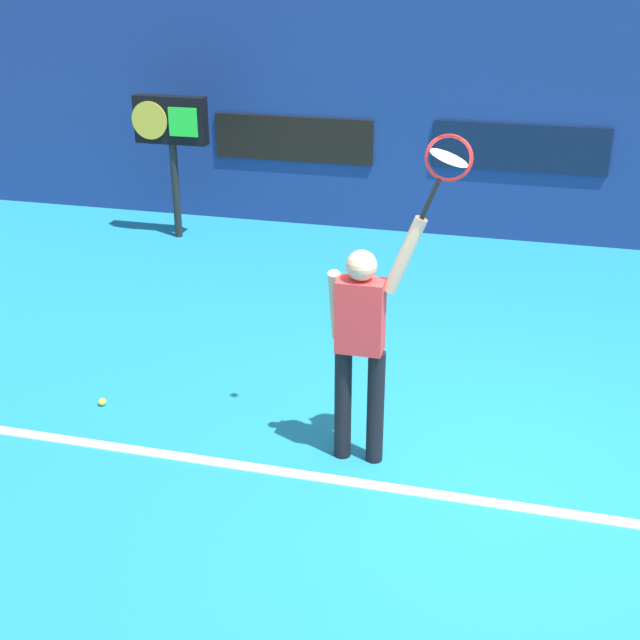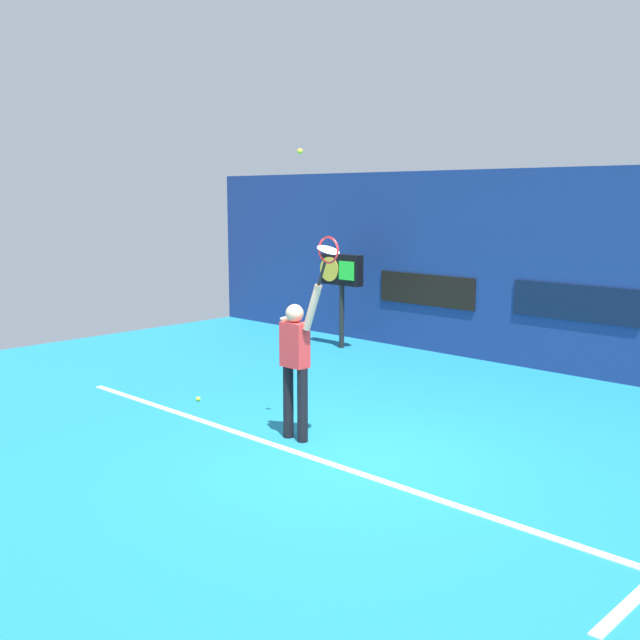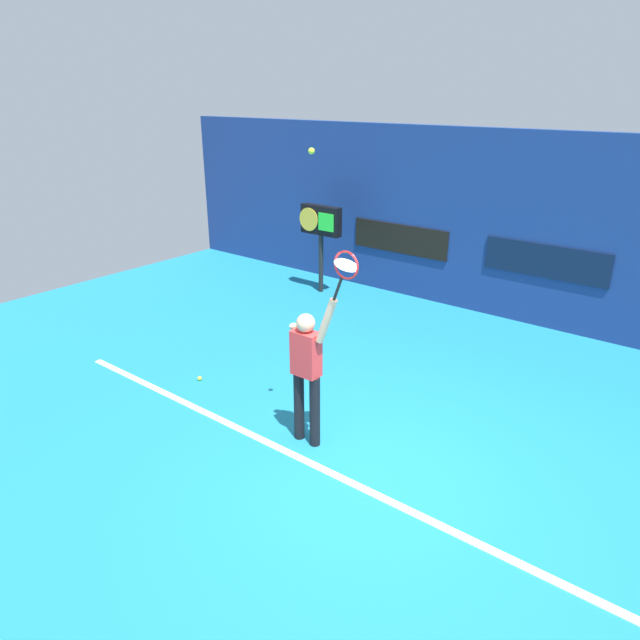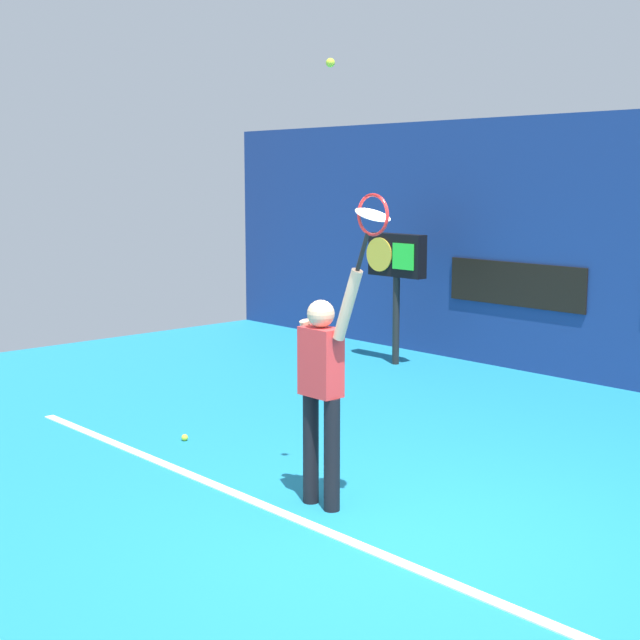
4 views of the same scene
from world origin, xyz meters
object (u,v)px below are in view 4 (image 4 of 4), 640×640
Objects in this scene: tennis_ball at (330,63)px; spare_ball at (185,437)px; scoreboard_clock at (396,262)px; tennis_racket at (372,219)px; tennis_player at (322,385)px.

spare_ball is (-2.37, 0.21, -3.45)m from tennis_ball.
tennis_racket is at bearing -49.15° from scoreboard_clock.
spare_ball is at bearing 175.27° from tennis_racket.
spare_ball is at bearing -75.22° from scoreboard_clock.
scoreboard_clock is (-3.45, 4.61, 0.45)m from tennis_player.
tennis_racket is 0.34× the size of scoreboard_clock.
tennis_ball is 6.13m from scoreboard_clock.
tennis_player is 2.51m from spare_ball.
scoreboard_clock is at bearing 104.78° from spare_ball.
tennis_racket reaches higher than spare_ball.
tennis_player reaches higher than spare_ball.
tennis_ball is at bearing -5.08° from spare_ball.
tennis_ball reaches higher than tennis_racket.
tennis_player is 5.78m from scoreboard_clock.
spare_ball is (-2.84, 0.23, -2.30)m from tennis_racket.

